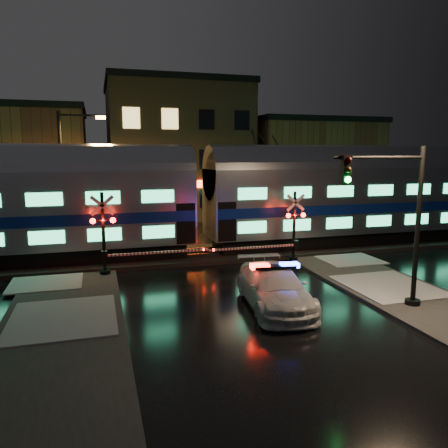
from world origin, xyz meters
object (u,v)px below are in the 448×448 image
Objects in this scene: police_car at (274,287)px; crossing_signal_right at (288,234)px; traffic_light at (397,225)px; streetlight at (67,171)px; crossing_signal_left at (112,242)px.

police_car is 6.85m from crossing_signal_right.
crossing_signal_right is at bearing 68.04° from police_car.
traffic_light is 0.74× the size of streetlight.
crossing_signal_left is at bearing 179.97° from crossing_signal_right.
crossing_signal_left is at bearing 136.25° from traffic_light.
police_car is 0.97× the size of crossing_signal_left.
streetlight is (-2.20, 6.70, 3.02)m from crossing_signal_left.
crossing_signal_left is 0.69× the size of streetlight.
police_car is 15.39m from streetlight.
streetlight is at bearing 123.94° from traffic_light.
streetlight is at bearing 148.89° from crossing_signal_right.
crossing_signal_right is at bearing 89.77° from traffic_light.
traffic_light is (0.75, -7.48, 1.62)m from crossing_signal_right.
police_car is at bearing 153.41° from traffic_light.
crossing_signal_left is (-5.63, 5.97, 0.87)m from police_car.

